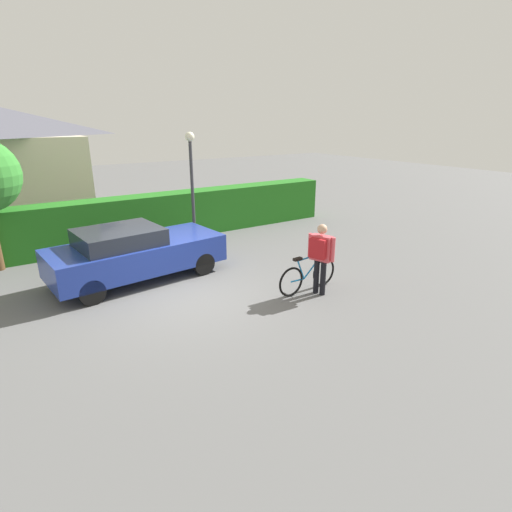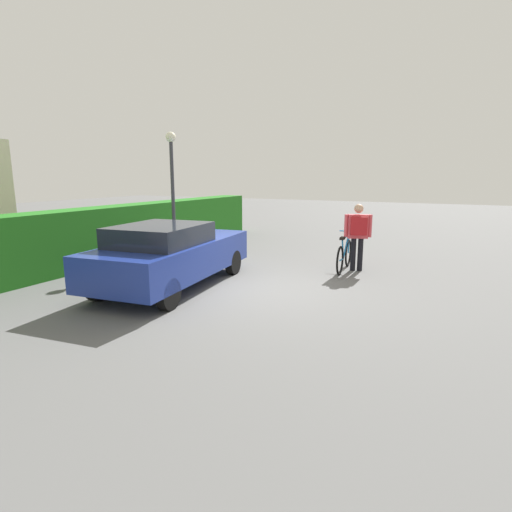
# 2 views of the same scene
# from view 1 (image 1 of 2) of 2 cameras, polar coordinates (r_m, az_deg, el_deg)

# --- Properties ---
(ground_plane) EXTENTS (60.00, 60.00, 0.00)m
(ground_plane) POSITION_cam_1_polar(r_m,az_deg,el_deg) (9.59, -9.79, -5.48)
(ground_plane) COLOR #5B5B5B
(hedge_row) EXTENTS (15.50, 0.90, 1.52)m
(hedge_row) POSITION_cam_1_polar(r_m,az_deg,el_deg) (13.75, -18.21, 4.67)
(hedge_row) COLOR #236E1E
(hedge_row) RESTS_ON ground
(parked_car_near) EXTENTS (4.40, 2.20, 1.39)m
(parked_car_near) POSITION_cam_1_polar(r_m,az_deg,el_deg) (10.57, -16.79, 0.50)
(parked_car_near) COLOR navy
(parked_car_near) RESTS_ON ground
(bicycle) EXTENTS (1.77, 0.50, 0.95)m
(bicycle) POSITION_cam_1_polar(r_m,az_deg,el_deg) (9.63, 7.35, -2.73)
(bicycle) COLOR black
(bicycle) RESTS_ON ground
(person_rider) EXTENTS (0.47, 0.64, 1.68)m
(person_rider) POSITION_cam_1_polar(r_m,az_deg,el_deg) (9.26, 9.07, 0.46)
(person_rider) COLOR black
(person_rider) RESTS_ON ground
(street_lamp) EXTENTS (0.28, 0.28, 3.54)m
(street_lamp) POSITION_cam_1_polar(r_m,az_deg,el_deg) (12.71, -9.09, 11.55)
(street_lamp) COLOR #38383D
(street_lamp) RESTS_ON ground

